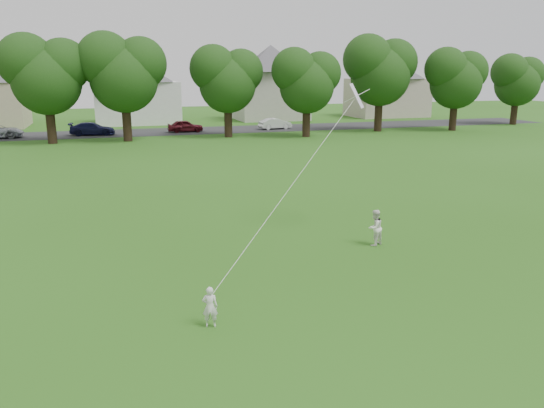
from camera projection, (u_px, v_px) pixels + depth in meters
name	position (u px, v px, depth m)	size (l,w,h in m)	color
ground	(270.00, 316.00, 12.94)	(160.00, 160.00, 0.00)	#265513
street	(145.00, 132.00, 51.85)	(90.00, 7.00, 0.01)	#2D2D30
toddler	(210.00, 307.00, 12.30)	(0.36, 0.24, 1.00)	silver
older_boy	(375.00, 228.00, 18.09)	(0.61, 0.47, 1.25)	white
kite	(299.00, 175.00, 15.60)	(3.79, 3.68, 10.09)	white
tree_row	(137.00, 69.00, 44.76)	(81.85, 8.79, 9.80)	black
parked_cars	(28.00, 130.00, 47.82)	(45.62, 2.14, 1.26)	black
house_row	(148.00, 81.00, 60.35)	(76.79, 13.60, 10.47)	beige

